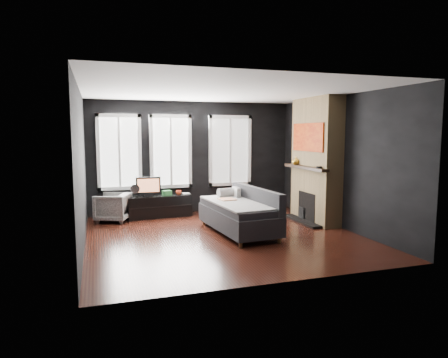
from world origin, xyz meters
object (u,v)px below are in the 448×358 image
object	(u,v)px
monitor	(148,185)
mug	(179,192)
mantel_vase	(296,161)
armchair	(113,206)
media_console	(159,206)
book	(182,189)
sofa	(238,211)

from	to	relation	value
monitor	mug	size ratio (longest dim) A/B	4.43
monitor	mantel_vase	size ratio (longest dim) A/B	3.18
armchair	media_console	distance (m)	1.06
armchair	book	world-z (taller)	book
armchair	media_console	xyz separation A→B (m)	(1.04, 0.15, -0.09)
armchair	monitor	distance (m)	0.91
book	armchair	bearing A→B (deg)	-172.41
monitor	mantel_vase	world-z (taller)	mantel_vase
mantel_vase	book	bearing A→B (deg)	155.03
mug	media_console	bearing A→B (deg)	177.40
sofa	armchair	size ratio (longest dim) A/B	2.98
book	sofa	bearing A→B (deg)	-71.45
mantel_vase	monitor	bearing A→B (deg)	162.53
mug	mantel_vase	world-z (taller)	mantel_vase
armchair	book	xyz separation A→B (m)	(1.61, 0.21, 0.27)
sofa	mug	world-z (taller)	sofa
sofa	mantel_vase	bearing A→B (deg)	23.27
mug	monitor	bearing A→B (deg)	-178.22
sofa	book	size ratio (longest dim) A/B	8.91
sofa	mantel_vase	distance (m)	2.13
armchair	mug	bearing A→B (deg)	117.40
armchair	media_console	bearing A→B (deg)	120.66
monitor	mug	xyz separation A→B (m)	(0.70, 0.02, -0.19)
sofa	mantel_vase	world-z (taller)	mantel_vase
armchair	mug	world-z (taller)	armchair
sofa	armchair	world-z (taller)	sofa
mug	sofa	bearing A→B (deg)	-67.96
sofa	armchair	distance (m)	2.92
media_console	monitor	bearing A→B (deg)	-174.52
armchair	mug	distance (m)	1.52
sofa	armchair	xyz separation A→B (m)	(-2.29, 1.82, -0.10)
media_console	mantel_vase	world-z (taller)	mantel_vase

